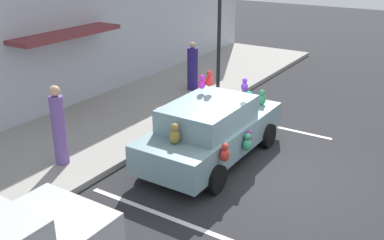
{
  "coord_description": "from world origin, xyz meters",
  "views": [
    {
      "loc": [
        -8.69,
        -3.6,
        5.05
      ],
      "look_at": [
        0.07,
        2.0,
        0.9
      ],
      "focal_mm": 41.79,
      "sensor_mm": 36.0,
      "label": 1
    }
  ],
  "objects_px": {
    "street_lamp_post": "(219,28)",
    "pedestrian_walking_past": "(59,127)",
    "pedestrian_by_lamp": "(193,68)",
    "plush_covered_car": "(212,129)",
    "teddy_bear_on_sidewalk": "(159,117)"
  },
  "relations": [
    {
      "from": "street_lamp_post",
      "to": "plush_covered_car",
      "type": "bearing_deg",
      "value": -152.42
    },
    {
      "from": "street_lamp_post",
      "to": "pedestrian_by_lamp",
      "type": "distance_m",
      "value": 1.91
    },
    {
      "from": "pedestrian_walking_past",
      "to": "pedestrian_by_lamp",
      "type": "height_order",
      "value": "pedestrian_walking_past"
    },
    {
      "from": "teddy_bear_on_sidewalk",
      "to": "street_lamp_post",
      "type": "bearing_deg",
      "value": -1.31
    },
    {
      "from": "plush_covered_car",
      "to": "teddy_bear_on_sidewalk",
      "type": "height_order",
      "value": "plush_covered_car"
    },
    {
      "from": "plush_covered_car",
      "to": "pedestrian_by_lamp",
      "type": "bearing_deg",
      "value": 37.66
    },
    {
      "from": "teddy_bear_on_sidewalk",
      "to": "street_lamp_post",
      "type": "relative_size",
      "value": 0.15
    },
    {
      "from": "street_lamp_post",
      "to": "pedestrian_walking_past",
      "type": "distance_m",
      "value": 6.56
    },
    {
      "from": "plush_covered_car",
      "to": "teddy_bear_on_sidewalk",
      "type": "xyz_separation_m",
      "value": [
        0.75,
        2.18,
        -0.39
      ]
    },
    {
      "from": "plush_covered_car",
      "to": "pedestrian_walking_past",
      "type": "relative_size",
      "value": 2.3
    },
    {
      "from": "street_lamp_post",
      "to": "pedestrian_walking_past",
      "type": "relative_size",
      "value": 1.96
    },
    {
      "from": "street_lamp_post",
      "to": "pedestrian_walking_past",
      "type": "height_order",
      "value": "street_lamp_post"
    },
    {
      "from": "street_lamp_post",
      "to": "pedestrian_by_lamp",
      "type": "bearing_deg",
      "value": 82.63
    },
    {
      "from": "teddy_bear_on_sidewalk",
      "to": "pedestrian_walking_past",
      "type": "relative_size",
      "value": 0.29
    },
    {
      "from": "plush_covered_car",
      "to": "street_lamp_post",
      "type": "xyz_separation_m",
      "value": [
        4.03,
        2.1,
        1.68
      ]
    }
  ]
}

